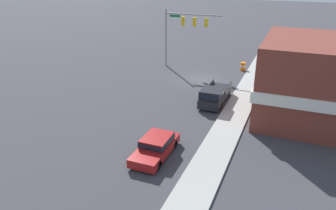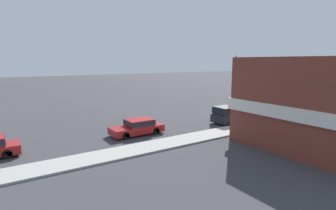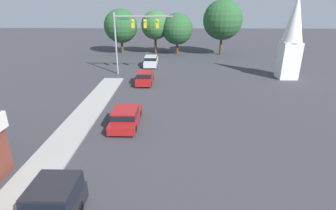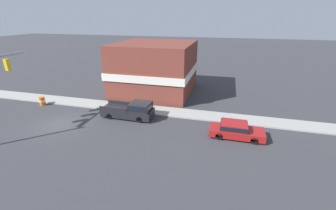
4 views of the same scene
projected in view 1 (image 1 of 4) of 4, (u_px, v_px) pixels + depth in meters
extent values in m
plane|color=#38383D|center=(200.00, 79.00, 38.15)|extent=(200.00, 200.00, 0.00)
cube|color=#9E9E99|center=(250.00, 85.00, 36.15)|extent=(2.40, 60.00, 0.14)
cylinder|color=gray|center=(166.00, 38.00, 41.99)|extent=(0.22, 0.22, 7.29)
cylinder|color=gray|center=(193.00, 15.00, 39.52)|extent=(7.13, 0.18, 0.18)
cube|color=gold|center=(183.00, 21.00, 40.31)|extent=(0.36, 0.36, 1.05)
sphere|color=yellow|center=(184.00, 18.00, 40.35)|extent=(0.22, 0.22, 0.22)
cube|color=gold|center=(195.00, 22.00, 39.79)|extent=(0.36, 0.36, 1.05)
sphere|color=yellow|center=(195.00, 19.00, 39.84)|extent=(0.22, 0.22, 0.22)
cube|color=gold|center=(206.00, 23.00, 39.28)|extent=(0.36, 0.36, 1.05)
sphere|color=yellow|center=(207.00, 20.00, 39.32)|extent=(0.22, 0.22, 0.22)
cube|color=#196B38|center=(175.00, 16.00, 40.46)|extent=(1.40, 0.04, 0.30)
cylinder|color=black|center=(158.00, 165.00, 21.23)|extent=(0.22, 0.66, 0.66)
cylinder|color=black|center=(135.00, 159.00, 21.82)|extent=(0.22, 0.66, 0.66)
cylinder|color=black|center=(174.00, 144.00, 23.71)|extent=(0.22, 0.66, 0.66)
cylinder|color=black|center=(153.00, 140.00, 24.30)|extent=(0.22, 0.66, 0.66)
cube|color=maroon|center=(155.00, 149.00, 22.70)|extent=(1.94, 4.70, 0.62)
cube|color=maroon|center=(157.00, 140.00, 22.71)|extent=(1.78, 2.26, 0.57)
cube|color=black|center=(157.00, 140.00, 22.71)|extent=(1.80, 2.35, 0.40)
cylinder|color=black|center=(220.00, 107.00, 30.00)|extent=(0.22, 0.66, 0.66)
cylinder|color=black|center=(201.00, 104.00, 30.61)|extent=(0.22, 0.66, 0.66)
cylinder|color=black|center=(228.00, 94.00, 32.88)|extent=(0.22, 0.66, 0.66)
cylinder|color=black|center=(211.00, 92.00, 33.49)|extent=(0.22, 0.66, 0.66)
cube|color=black|center=(215.00, 96.00, 31.64)|extent=(1.98, 5.44, 0.85)
cube|color=black|center=(212.00, 93.00, 30.05)|extent=(1.89, 2.07, 0.77)
cube|color=black|center=(212.00, 93.00, 30.05)|extent=(1.91, 2.15, 0.54)
cube|color=black|center=(228.00, 88.00, 32.09)|extent=(0.12, 3.07, 0.35)
cube|color=black|center=(210.00, 85.00, 32.73)|extent=(0.12, 3.07, 0.35)
cylinder|color=orange|center=(243.00, 66.00, 41.22)|extent=(0.64, 0.64, 1.04)
cylinder|color=white|center=(243.00, 66.00, 41.20)|extent=(0.66, 0.66, 0.19)
cube|color=brown|center=(326.00, 81.00, 27.22)|extent=(10.41, 10.14, 6.77)
cube|color=silver|center=(325.00, 85.00, 27.36)|extent=(10.71, 10.44, 0.90)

